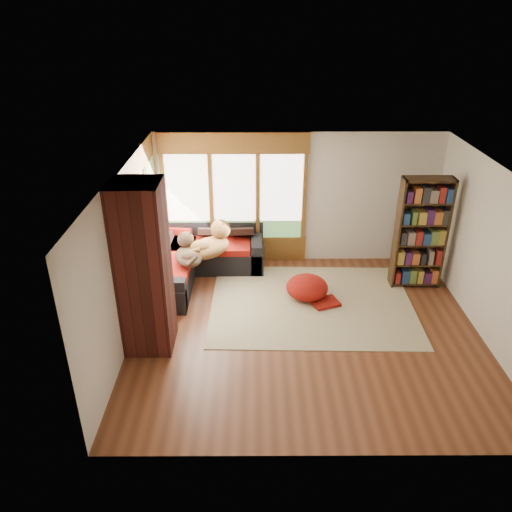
# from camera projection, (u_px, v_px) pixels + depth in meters

# --- Properties ---
(floor) EXTENTS (5.50, 5.50, 0.00)m
(floor) POSITION_uv_depth(u_px,v_px,m) (305.00, 330.00, 8.01)
(floor) COLOR #572B18
(floor) RESTS_ON ground
(ceiling) EXTENTS (5.50, 5.50, 0.00)m
(ceiling) POSITION_uv_depth(u_px,v_px,m) (314.00, 174.00, 6.83)
(ceiling) COLOR white
(wall_back) EXTENTS (5.50, 0.04, 2.60)m
(wall_back) POSITION_uv_depth(u_px,v_px,m) (296.00, 199.00, 9.65)
(wall_back) COLOR silver
(wall_back) RESTS_ON ground
(wall_front) EXTENTS (5.50, 0.04, 2.60)m
(wall_front) POSITION_uv_depth(u_px,v_px,m) (333.00, 367.00, 5.19)
(wall_front) COLOR silver
(wall_front) RESTS_ON ground
(wall_left) EXTENTS (0.04, 5.00, 2.60)m
(wall_left) POSITION_uv_depth(u_px,v_px,m) (125.00, 258.00, 7.41)
(wall_left) COLOR silver
(wall_left) RESTS_ON ground
(wall_right) EXTENTS (0.04, 5.00, 2.60)m
(wall_right) POSITION_uv_depth(u_px,v_px,m) (493.00, 258.00, 7.43)
(wall_right) COLOR silver
(wall_right) RESTS_ON ground
(windows_back) EXTENTS (2.82, 0.10, 1.90)m
(windows_back) POSITION_uv_depth(u_px,v_px,m) (234.00, 197.00, 9.60)
(windows_back) COLOR brown
(windows_back) RESTS_ON wall_back
(windows_left) EXTENTS (0.10, 2.62, 1.90)m
(windows_left) POSITION_uv_depth(u_px,v_px,m) (142.00, 223.00, 8.46)
(windows_left) COLOR brown
(windows_left) RESTS_ON wall_left
(roller_blind) EXTENTS (0.03, 0.72, 0.90)m
(roller_blind) POSITION_uv_depth(u_px,v_px,m) (151.00, 185.00, 9.02)
(roller_blind) COLOR #7B955F
(roller_blind) RESTS_ON wall_left
(brick_chimney) EXTENTS (0.70, 0.70, 2.60)m
(brick_chimney) POSITION_uv_depth(u_px,v_px,m) (144.00, 269.00, 7.10)
(brick_chimney) COLOR #471914
(brick_chimney) RESTS_ON ground
(sectional_sofa) EXTENTS (2.20, 2.20, 0.80)m
(sectional_sofa) POSITION_uv_depth(u_px,v_px,m) (194.00, 264.00, 9.38)
(sectional_sofa) COLOR black
(sectional_sofa) RESTS_ON ground
(area_rug) EXTENTS (3.54, 2.74, 0.01)m
(area_rug) POSITION_uv_depth(u_px,v_px,m) (311.00, 303.00, 8.70)
(area_rug) COLOR beige
(area_rug) RESTS_ON ground
(bookshelf) EXTENTS (0.89, 0.30, 2.07)m
(bookshelf) POSITION_uv_depth(u_px,v_px,m) (421.00, 234.00, 8.85)
(bookshelf) COLOR #382312
(bookshelf) RESTS_ON ground
(pouf) EXTENTS (0.92, 0.92, 0.40)m
(pouf) POSITION_uv_depth(u_px,v_px,m) (307.00, 287.00, 8.81)
(pouf) COLOR #9B140C
(pouf) RESTS_ON area_rug
(dog_tan) EXTENTS (1.03, 1.06, 0.52)m
(dog_tan) POSITION_uv_depth(u_px,v_px,m) (211.00, 242.00, 9.09)
(dog_tan) COLOR brown
(dog_tan) RESTS_ON sectional_sofa
(dog_brindle) EXTENTS (0.65, 0.85, 0.42)m
(dog_brindle) POSITION_uv_depth(u_px,v_px,m) (188.00, 252.00, 8.85)
(dog_brindle) COLOR black
(dog_brindle) RESTS_ON sectional_sofa
(throw_pillows) EXTENTS (1.98, 1.68, 0.45)m
(throw_pillows) POSITION_uv_depth(u_px,v_px,m) (196.00, 238.00, 9.30)
(throw_pillows) COLOR black
(throw_pillows) RESTS_ON sectional_sofa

